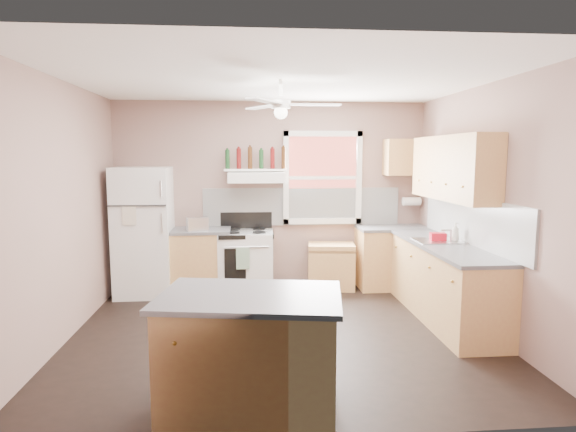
{
  "coord_description": "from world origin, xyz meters",
  "views": [
    {
      "loc": [
        -0.35,
        -5.04,
        1.93
      ],
      "look_at": [
        0.1,
        0.3,
        1.25
      ],
      "focal_mm": 30.0,
      "sensor_mm": 36.0,
      "label": 1
    }
  ],
  "objects": [
    {
      "name": "floor",
      "position": [
        0.0,
        0.0,
        0.0
      ],
      "size": [
        4.5,
        4.5,
        0.0
      ],
      "primitive_type": "plane",
      "color": "black",
      "rests_on": "ground"
    },
    {
      "name": "ceiling",
      "position": [
        0.0,
        0.0,
        2.7
      ],
      "size": [
        4.5,
        4.5,
        0.0
      ],
      "primitive_type": "plane",
      "color": "white",
      "rests_on": "ground"
    },
    {
      "name": "wall_back",
      "position": [
        0.0,
        2.02,
        1.35
      ],
      "size": [
        4.5,
        0.05,
        2.7
      ],
      "primitive_type": "cube",
      "color": "#8A6B62",
      "rests_on": "ground"
    },
    {
      "name": "wall_right",
      "position": [
        2.27,
        0.0,
        1.35
      ],
      "size": [
        0.05,
        4.0,
        2.7
      ],
      "primitive_type": "cube",
      "color": "#8A6B62",
      "rests_on": "ground"
    },
    {
      "name": "wall_left",
      "position": [
        -2.27,
        0.0,
        1.35
      ],
      "size": [
        0.05,
        4.0,
        2.7
      ],
      "primitive_type": "cube",
      "color": "#8A6B62",
      "rests_on": "ground"
    },
    {
      "name": "backsplash_back",
      "position": [
        0.45,
        1.99,
        1.18
      ],
      "size": [
        2.9,
        0.03,
        0.55
      ],
      "primitive_type": "cube",
      "color": "white",
      "rests_on": "wall_back"
    },
    {
      "name": "backsplash_right",
      "position": [
        2.23,
        0.3,
        1.18
      ],
      "size": [
        0.03,
        2.6,
        0.55
      ],
      "primitive_type": "cube",
      "color": "white",
      "rests_on": "wall_right"
    },
    {
      "name": "window_view",
      "position": [
        0.75,
        1.98,
        1.6
      ],
      "size": [
        1.0,
        0.02,
        1.2
      ],
      "primitive_type": "cube",
      "color": "maroon",
      "rests_on": "wall_back"
    },
    {
      "name": "window_frame",
      "position": [
        0.75,
        1.96,
        1.6
      ],
      "size": [
        1.16,
        0.07,
        1.36
      ],
      "primitive_type": "cube",
      "color": "white",
      "rests_on": "wall_back"
    },
    {
      "name": "refrigerator",
      "position": [
        -1.78,
        1.66,
        0.88
      ],
      "size": [
        0.76,
        0.74,
        1.77
      ],
      "primitive_type": "cube",
      "rotation": [
        0.0,
        0.0,
        0.02
      ],
      "color": "white",
      "rests_on": "floor"
    },
    {
      "name": "base_cabinet_left",
      "position": [
        -1.06,
        1.7,
        0.43
      ],
      "size": [
        0.9,
        0.6,
        0.86
      ],
      "primitive_type": "cube",
      "color": "tan",
      "rests_on": "floor"
    },
    {
      "name": "counter_left",
      "position": [
        -1.06,
        1.7,
        0.88
      ],
      "size": [
        0.92,
        0.62,
        0.04
      ],
      "primitive_type": "cube",
      "color": "#505053",
      "rests_on": "base_cabinet_left"
    },
    {
      "name": "toaster",
      "position": [
        -1.04,
        1.57,
        0.99
      ],
      "size": [
        0.31,
        0.24,
        0.18
      ],
      "primitive_type": "cube",
      "rotation": [
        0.0,
        0.0,
        0.3
      ],
      "color": "silver",
      "rests_on": "counter_left"
    },
    {
      "name": "stove",
      "position": [
        -0.37,
        1.69,
        0.43
      ],
      "size": [
        0.79,
        0.68,
        0.86
      ],
      "primitive_type": "cube",
      "rotation": [
        0.0,
        0.0,
        -0.06
      ],
      "color": "white",
      "rests_on": "floor"
    },
    {
      "name": "range_hood",
      "position": [
        -0.23,
        1.75,
        1.62
      ],
      "size": [
        0.78,
        0.5,
        0.14
      ],
      "primitive_type": "cube",
      "color": "white",
      "rests_on": "wall_back"
    },
    {
      "name": "bottle_shelf",
      "position": [
        -0.23,
        1.87,
        1.72
      ],
      "size": [
        0.9,
        0.26,
        0.03
      ],
      "primitive_type": "cube",
      "color": "white",
      "rests_on": "range_hood"
    },
    {
      "name": "cart",
      "position": [
        0.85,
        1.71,
        0.33
      ],
      "size": [
        0.71,
        0.52,
        0.66
      ],
      "primitive_type": "cube",
      "rotation": [
        0.0,
        0.0,
        -0.12
      ],
      "color": "tan",
      "rests_on": "floor"
    },
    {
      "name": "base_cabinet_corner",
      "position": [
        1.75,
        1.7,
        0.43
      ],
      "size": [
        1.0,
        0.6,
        0.86
      ],
      "primitive_type": "cube",
      "color": "tan",
      "rests_on": "floor"
    },
    {
      "name": "base_cabinet_right",
      "position": [
        1.95,
        0.3,
        0.43
      ],
      "size": [
        0.6,
        2.2,
        0.86
      ],
      "primitive_type": "cube",
      "color": "tan",
      "rests_on": "floor"
    },
    {
      "name": "counter_corner",
      "position": [
        1.75,
        1.7,
        0.88
      ],
      "size": [
        1.02,
        0.62,
        0.04
      ],
      "primitive_type": "cube",
      "color": "#505053",
      "rests_on": "base_cabinet_corner"
    },
    {
      "name": "counter_right",
      "position": [
        1.94,
        0.3,
        0.88
      ],
      "size": [
        0.62,
        2.22,
        0.04
      ],
      "primitive_type": "cube",
      "color": "#505053",
      "rests_on": "base_cabinet_right"
    },
    {
      "name": "sink",
      "position": [
        1.94,
        0.5,
        0.9
      ],
      "size": [
        0.55,
        0.45,
        0.03
      ],
      "primitive_type": "cube",
      "color": "silver",
      "rests_on": "counter_right"
    },
    {
      "name": "faucet",
      "position": [
        2.1,
        0.5,
        0.97
      ],
      "size": [
        0.03,
        0.03,
        0.14
      ],
      "primitive_type": "cylinder",
      "color": "silver",
      "rests_on": "sink"
    },
    {
      "name": "upper_cabinet_right",
      "position": [
        2.08,
        0.5,
        1.78
      ],
      "size": [
        0.33,
        1.8,
        0.76
      ],
      "primitive_type": "cube",
      "color": "tan",
      "rests_on": "wall_right"
    },
    {
      "name": "upper_cabinet_corner",
      "position": [
        1.95,
        1.83,
        1.9
      ],
      "size": [
        0.6,
        0.33,
        0.52
      ],
      "primitive_type": "cube",
      "color": "tan",
      "rests_on": "wall_back"
    },
    {
      "name": "paper_towel",
      "position": [
        2.07,
        1.86,
        1.25
      ],
      "size": [
        0.26,
        0.12,
        0.12
      ],
      "primitive_type": "cylinder",
      "rotation": [
        0.0,
        1.57,
        0.0
      ],
      "color": "white",
      "rests_on": "wall_back"
    },
    {
      "name": "island",
      "position": [
        -0.34,
        -1.55,
        0.43
      ],
      "size": [
        1.39,
        1.0,
        0.86
      ],
      "primitive_type": "cube",
      "rotation": [
        0.0,
        0.0,
        -0.16
      ],
      "color": "tan",
      "rests_on": "floor"
    },
    {
      "name": "island_top",
      "position": [
        -0.34,
        -1.55,
        0.88
      ],
      "size": [
        1.47,
        1.09,
        0.04
      ],
      "primitive_type": "cube",
      "rotation": [
        0.0,
        0.0,
        -0.16
      ],
      "color": "#505053",
      "rests_on": "island"
    },
    {
      "name": "ceiling_fan_hub",
      "position": [
        0.0,
        0.0,
        2.45
      ],
      "size": [
        0.2,
        0.2,
        0.08
      ],
      "primitive_type": "cylinder",
      "color": "white",
      "rests_on": "ceiling"
    },
    {
      "name": "soap_bottle",
      "position": [
        2.13,
        0.45,
        1.02
      ],
      "size": [
        0.13,
        0.13,
        0.23
      ],
      "primitive_type": "imported",
      "rotation": [
        0.0,
        0.0,
        0.77
      ],
      "color": "silver",
      "rests_on": "counter_right"
    },
    {
      "name": "red_caddy",
      "position": [
        1.93,
        0.5,
        0.95
      ],
      "size": [
        0.19,
        0.14,
        0.1
      ],
      "primitive_type": "cube",
      "rotation": [
        0.0,
        0.0,
        -0.12
      ],
      "color": "red",
      "rests_on": "counter_right"
    },
    {
      "name": "wine_bottles",
      "position": [
        -0.22,
        1.87,
        1.88
      ],
      "size": [
        0.86,
        0.06,
        0.31
      ],
      "color": "#143819",
      "rests_on": "bottle_shelf"
    }
  ]
}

